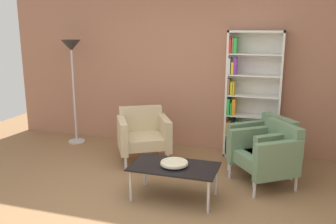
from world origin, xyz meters
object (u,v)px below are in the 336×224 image
object	(u,v)px
coffee_table_low	(174,168)
armchair_near_window	(268,153)
floor_lamp_torchiere	(72,58)
decorative_bowl	(174,163)
armchair_by_bookshelf	(265,145)
armchair_spare_guest	(143,134)
bookshelf_tall	(249,96)

from	to	relation	value
coffee_table_low	armchair_near_window	world-z (taller)	armchair_near_window
coffee_table_low	floor_lamp_torchiere	size ratio (longest dim) A/B	0.57
decorative_bowl	armchair_by_bookshelf	xyz separation A→B (m)	(0.95, 1.04, -0.02)
coffee_table_low	armchair_by_bookshelf	world-z (taller)	armchair_by_bookshelf
coffee_table_low	floor_lamp_torchiere	bearing A→B (deg)	145.58
coffee_table_low	decorative_bowl	world-z (taller)	decorative_bowl
armchair_spare_guest	armchair_near_window	world-z (taller)	same
decorative_bowl	armchair_by_bookshelf	distance (m)	1.41
coffee_table_low	armchair_near_window	size ratio (longest dim) A/B	1.06
decorative_bowl	armchair_spare_guest	size ratio (longest dim) A/B	0.34
bookshelf_tall	floor_lamp_torchiere	size ratio (longest dim) A/B	1.09
armchair_near_window	floor_lamp_torchiere	distance (m)	3.47
bookshelf_tall	floor_lamp_torchiere	xyz separation A→B (m)	(-2.86, -0.22, 0.52)
decorative_bowl	coffee_table_low	bearing A→B (deg)	180.00
bookshelf_tall	coffee_table_low	distance (m)	1.94
decorative_bowl	floor_lamp_torchiere	world-z (taller)	floor_lamp_torchiere
armchair_spare_guest	armchair_by_bookshelf	xyz separation A→B (m)	(1.74, 0.01, 0.00)
bookshelf_tall	armchair_spare_guest	size ratio (longest dim) A/B	2.04
armchair_by_bookshelf	floor_lamp_torchiere	xyz separation A→B (m)	(-3.16, 0.47, 1.03)
armchair_spare_guest	armchair_by_bookshelf	distance (m)	1.74
coffee_table_low	armchair_near_window	xyz separation A→B (m)	(1.00, 0.73, 0.05)
decorative_bowl	armchair_spare_guest	world-z (taller)	armchair_spare_guest
bookshelf_tall	coffee_table_low	world-z (taller)	bookshelf_tall
floor_lamp_torchiere	armchair_by_bookshelf	bearing A→B (deg)	-8.53
armchair_spare_guest	floor_lamp_torchiere	size ratio (longest dim) A/B	0.54
coffee_table_low	armchair_by_bookshelf	bearing A→B (deg)	47.62
armchair_near_window	armchair_by_bookshelf	distance (m)	0.31
bookshelf_tall	armchair_spare_guest	bearing A→B (deg)	-154.07
armchair_near_window	armchair_by_bookshelf	size ratio (longest dim) A/B	1.00
floor_lamp_torchiere	decorative_bowl	bearing A→B (deg)	-34.42
coffee_table_low	armchair_by_bookshelf	xyz separation A→B (m)	(0.95, 1.04, 0.05)
armchair_spare_guest	armchair_near_window	size ratio (longest dim) A/B	0.99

